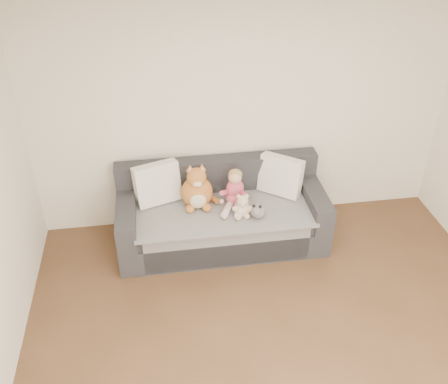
% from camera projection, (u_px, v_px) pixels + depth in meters
% --- Properties ---
extents(room_shell, '(5.00, 5.00, 5.00)m').
position_uv_depth(room_shell, '(297.00, 237.00, 3.55)').
color(room_shell, brown).
rests_on(room_shell, ground).
extents(sofa, '(2.20, 0.94, 0.85)m').
position_uv_depth(sofa, '(221.00, 216.00, 5.41)').
color(sofa, '#2B2B30').
rests_on(sofa, ground).
extents(cushion_left, '(0.52, 0.36, 0.45)m').
position_uv_depth(cushion_left, '(157.00, 184.00, 5.24)').
color(cushion_left, silver).
rests_on(cushion_left, sofa).
extents(cushion_right_back, '(0.40, 0.19, 0.37)m').
position_uv_depth(cushion_right_back, '(281.00, 172.00, 5.52)').
color(cushion_right_back, silver).
rests_on(cushion_right_back, sofa).
extents(cushion_right_front, '(0.50, 0.45, 0.44)m').
position_uv_depth(cushion_right_front, '(281.00, 176.00, 5.39)').
color(cushion_right_front, silver).
rests_on(cushion_right_front, sofa).
extents(toddler, '(0.29, 0.43, 0.42)m').
position_uv_depth(toddler, '(235.00, 191.00, 5.21)').
color(toddler, '#C9477B').
rests_on(toddler, sofa).
extents(plush_cat, '(0.41, 0.35, 0.51)m').
position_uv_depth(plush_cat, '(197.00, 190.00, 5.20)').
color(plush_cat, '#BD6A2A').
rests_on(plush_cat, sofa).
extents(teddy_bear, '(0.21, 0.16, 0.27)m').
position_uv_depth(teddy_bear, '(242.00, 207.00, 5.08)').
color(teddy_bear, beige).
rests_on(teddy_bear, sofa).
extents(plush_cow, '(0.16, 0.24, 0.19)m').
position_uv_depth(plush_cow, '(257.00, 211.00, 5.08)').
color(plush_cow, white).
rests_on(plush_cow, sofa).
extents(sippy_cup, '(0.09, 0.08, 0.10)m').
position_uv_depth(sippy_cup, '(240.00, 207.00, 5.17)').
color(sippy_cup, '#4E338B').
rests_on(sippy_cup, sofa).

